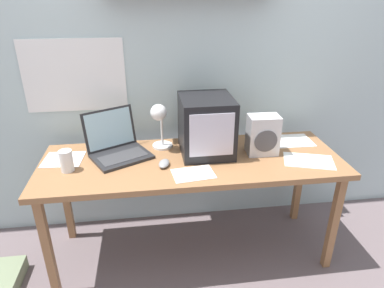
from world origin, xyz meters
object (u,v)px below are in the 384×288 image
object	(u,v)px
computer_mouse	(164,164)
loose_paper_near_monitor	(63,159)
loose_paper_near_laptop	(309,161)
open_notebook	(291,141)
printed_handout	(193,174)
corner_desk	(192,167)
juice_glass	(67,162)
laptop	(116,144)
desk_lamp	(160,120)
crt_monitor	(206,126)
space_heater	(263,135)

from	to	relation	value
computer_mouse	loose_paper_near_monitor	size ratio (longest dim) A/B	0.48
loose_paper_near_laptop	open_notebook	size ratio (longest dim) A/B	1.20
computer_mouse	loose_paper_near_laptop	world-z (taller)	computer_mouse
open_notebook	printed_handout	size ratio (longest dim) A/B	1.12
corner_desk	juice_glass	size ratio (longest dim) A/B	14.50
juice_glass	laptop	bearing A→B (deg)	33.85
corner_desk	open_notebook	size ratio (longest dim) A/B	6.54
juice_glass	computer_mouse	bearing A→B (deg)	-1.84
open_notebook	desk_lamp	bearing A→B (deg)	-179.01
corner_desk	laptop	distance (m)	0.49
crt_monitor	space_heater	bearing A→B (deg)	-11.15
desk_lamp	space_heater	size ratio (longest dim) A/B	1.25
crt_monitor	loose_paper_near_monitor	xyz separation A→B (m)	(-0.87, 0.01, -0.18)
space_heater	computer_mouse	bearing A→B (deg)	-170.34
open_notebook	space_heater	bearing A→B (deg)	-150.11
open_notebook	loose_paper_near_monitor	bearing A→B (deg)	-176.98
printed_handout	laptop	bearing A→B (deg)	144.43
crt_monitor	laptop	world-z (taller)	crt_monitor
juice_glass	loose_paper_near_laptop	size ratio (longest dim) A/B	0.38
loose_paper_near_laptop	loose_paper_near_monitor	size ratio (longest dim) A/B	1.37
desk_lamp	open_notebook	bearing A→B (deg)	18.58
desk_lamp	loose_paper_near_laptop	world-z (taller)	desk_lamp
laptop	juice_glass	xyz separation A→B (m)	(-0.27, -0.18, -0.01)
computer_mouse	open_notebook	xyz separation A→B (m)	(0.88, 0.24, -0.01)
juice_glass	loose_paper_near_laptop	xyz separation A→B (m)	(1.41, -0.07, -0.05)
laptop	loose_paper_near_laptop	size ratio (longest dim) A/B	1.30
juice_glass	printed_handout	bearing A→B (deg)	-10.88
corner_desk	computer_mouse	size ratio (longest dim) A/B	15.53
desk_lamp	open_notebook	xyz separation A→B (m)	(0.88, 0.02, -0.20)
juice_glass	loose_paper_near_laptop	bearing A→B (deg)	-2.95
desk_lamp	crt_monitor	bearing A→B (deg)	3.74
corner_desk	desk_lamp	distance (m)	0.36
space_heater	open_notebook	distance (m)	0.32
corner_desk	loose_paper_near_laptop	xyz separation A→B (m)	(0.69, -0.12, 0.06)
printed_handout	open_notebook	bearing A→B (deg)	26.33
corner_desk	printed_handout	size ratio (longest dim) A/B	7.34
desk_lamp	loose_paper_near_monitor	distance (m)	0.63
desk_lamp	corner_desk	bearing A→B (deg)	-23.03
corner_desk	desk_lamp	size ratio (longest dim) A/B	5.90
laptop	open_notebook	world-z (taller)	laptop
open_notebook	crt_monitor	bearing A→B (deg)	-171.98
computer_mouse	printed_handout	bearing A→B (deg)	-36.98
loose_paper_near_monitor	printed_handout	distance (m)	0.81
laptop	open_notebook	size ratio (longest dim) A/B	1.56
open_notebook	loose_paper_near_monitor	distance (m)	1.48
crt_monitor	printed_handout	xyz separation A→B (m)	(-0.12, -0.27, -0.18)
loose_paper_near_monitor	corner_desk	bearing A→B (deg)	-6.88
juice_glass	loose_paper_near_monitor	world-z (taller)	juice_glass
space_heater	loose_paper_near_laptop	xyz separation A→B (m)	(0.25, -0.15, -0.12)
crt_monitor	open_notebook	bearing A→B (deg)	7.39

